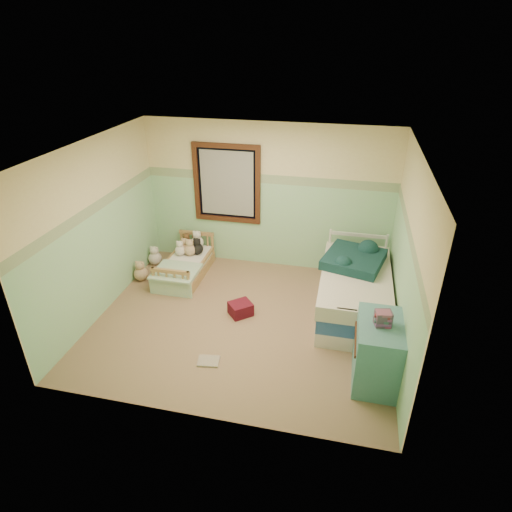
% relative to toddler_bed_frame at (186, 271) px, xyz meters
% --- Properties ---
extents(floor, '(4.20, 3.60, 0.02)m').
position_rel_toddler_bed_frame_xyz_m(floor, '(1.27, -1.05, -0.09)').
color(floor, '#85674E').
rests_on(floor, ground).
extents(ceiling, '(4.20, 3.60, 0.02)m').
position_rel_toddler_bed_frame_xyz_m(ceiling, '(1.27, -1.05, 2.43)').
color(ceiling, silver).
rests_on(ceiling, wall_back).
extents(wall_back, '(4.20, 0.04, 2.50)m').
position_rel_toddler_bed_frame_xyz_m(wall_back, '(1.27, 0.75, 1.17)').
color(wall_back, beige).
rests_on(wall_back, floor).
extents(wall_front, '(4.20, 0.04, 2.50)m').
position_rel_toddler_bed_frame_xyz_m(wall_front, '(1.27, -2.85, 1.17)').
color(wall_front, beige).
rests_on(wall_front, floor).
extents(wall_left, '(0.04, 3.60, 2.50)m').
position_rel_toddler_bed_frame_xyz_m(wall_left, '(-0.83, -1.05, 1.17)').
color(wall_left, beige).
rests_on(wall_left, floor).
extents(wall_right, '(0.04, 3.60, 2.50)m').
position_rel_toddler_bed_frame_xyz_m(wall_right, '(3.37, -1.05, 1.17)').
color(wall_right, beige).
rests_on(wall_right, floor).
extents(wainscot_mint, '(4.20, 0.01, 1.50)m').
position_rel_toddler_bed_frame_xyz_m(wainscot_mint, '(1.27, 0.74, 0.67)').
color(wainscot_mint, '#98C7A1').
rests_on(wainscot_mint, floor).
extents(border_strip, '(4.20, 0.01, 0.15)m').
position_rel_toddler_bed_frame_xyz_m(border_strip, '(1.27, 0.74, 1.49)').
color(border_strip, '#507B5B').
rests_on(border_strip, wall_back).
extents(window_frame, '(1.16, 0.06, 1.36)m').
position_rel_toddler_bed_frame_xyz_m(window_frame, '(0.57, 0.71, 1.37)').
color(window_frame, black).
rests_on(window_frame, wall_back).
extents(window_blinds, '(0.92, 0.01, 1.12)m').
position_rel_toddler_bed_frame_xyz_m(window_blinds, '(0.57, 0.72, 1.37)').
color(window_blinds, '#B8B8B2').
rests_on(window_blinds, window_frame).
extents(toddler_bed_frame, '(0.65, 1.29, 0.17)m').
position_rel_toddler_bed_frame_xyz_m(toddler_bed_frame, '(0.00, 0.00, 0.00)').
color(toddler_bed_frame, '#9B7344').
rests_on(toddler_bed_frame, floor).
extents(toddler_mattress, '(0.59, 1.24, 0.12)m').
position_rel_toddler_bed_frame_xyz_m(toddler_mattress, '(0.00, 0.00, 0.14)').
color(toddler_mattress, silver).
rests_on(toddler_mattress, toddler_bed_frame).
extents(patchwork_quilt, '(0.70, 0.65, 0.03)m').
position_rel_toddler_bed_frame_xyz_m(patchwork_quilt, '(0.00, -0.40, 0.22)').
color(patchwork_quilt, '#63ACCC').
rests_on(patchwork_quilt, toddler_mattress).
extents(plush_bed_brown, '(0.18, 0.18, 0.18)m').
position_rel_toddler_bed_frame_xyz_m(plush_bed_brown, '(-0.15, 0.50, 0.29)').
color(plush_bed_brown, brown).
rests_on(plush_bed_brown, toddler_mattress).
extents(plush_bed_white, '(0.22, 0.22, 0.22)m').
position_rel_toddler_bed_frame_xyz_m(plush_bed_white, '(0.05, 0.50, 0.31)').
color(plush_bed_white, silver).
rests_on(plush_bed_white, toddler_mattress).
extents(plush_bed_tan, '(0.18, 0.18, 0.18)m').
position_rel_toddler_bed_frame_xyz_m(plush_bed_tan, '(-0.10, 0.28, 0.30)').
color(plush_bed_tan, tan).
rests_on(plush_bed_tan, toddler_mattress).
extents(plush_bed_dark, '(0.20, 0.20, 0.20)m').
position_rel_toddler_bed_frame_xyz_m(plush_bed_dark, '(0.13, 0.28, 0.30)').
color(plush_bed_dark, black).
rests_on(plush_bed_dark, toddler_mattress).
extents(plush_floor_cream, '(0.24, 0.24, 0.24)m').
position_rel_toddler_bed_frame_xyz_m(plush_floor_cream, '(-0.68, 0.25, 0.04)').
color(plush_floor_cream, silver).
rests_on(plush_floor_cream, floor).
extents(plush_floor_tan, '(0.24, 0.24, 0.24)m').
position_rel_toddler_bed_frame_xyz_m(plush_floor_tan, '(-0.68, -0.31, 0.04)').
color(plush_floor_tan, tan).
rests_on(plush_floor_tan, floor).
extents(twin_bed_frame, '(0.95, 1.90, 0.22)m').
position_rel_toddler_bed_frame_xyz_m(twin_bed_frame, '(2.82, -0.47, 0.03)').
color(twin_bed_frame, silver).
rests_on(twin_bed_frame, floor).
extents(twin_boxspring, '(0.95, 1.90, 0.22)m').
position_rel_toddler_bed_frame_xyz_m(twin_boxspring, '(2.82, -0.47, 0.25)').
color(twin_boxspring, '#214B87').
rests_on(twin_boxspring, twin_bed_frame).
extents(twin_mattress, '(0.99, 1.93, 0.22)m').
position_rel_toddler_bed_frame_xyz_m(twin_mattress, '(2.82, -0.47, 0.47)').
color(twin_mattress, silver).
rests_on(twin_mattress, twin_boxspring).
extents(teal_blanket, '(1.00, 1.03, 0.14)m').
position_rel_toddler_bed_frame_xyz_m(teal_blanket, '(2.77, -0.17, 0.65)').
color(teal_blanket, '#0C282A').
rests_on(teal_blanket, twin_mattress).
extents(dresser, '(0.51, 0.81, 0.81)m').
position_rel_toddler_bed_frame_xyz_m(dresser, '(3.11, -1.84, 0.32)').
color(dresser, teal).
rests_on(dresser, floor).
extents(book_stack, '(0.21, 0.18, 0.18)m').
position_rel_toddler_bed_frame_xyz_m(book_stack, '(3.11, -1.85, 0.82)').
color(book_stack, brown).
rests_on(book_stack, dresser).
extents(red_pillow, '(0.42, 0.41, 0.20)m').
position_rel_toddler_bed_frame_xyz_m(red_pillow, '(1.21, -0.91, 0.01)').
color(red_pillow, maroon).
rests_on(red_pillow, floor).
extents(floor_book, '(0.30, 0.24, 0.02)m').
position_rel_toddler_bed_frame_xyz_m(floor_book, '(1.06, -2.00, -0.07)').
color(floor_book, gold).
rests_on(floor_book, floor).
extents(extra_plush_0, '(0.18, 0.18, 0.18)m').
position_rel_toddler_bed_frame_xyz_m(extra_plush_0, '(-0.15, 0.17, 0.29)').
color(extra_plush_0, silver).
rests_on(extra_plush_0, toddler_mattress).
extents(extra_plush_1, '(0.21, 0.21, 0.21)m').
position_rel_toddler_bed_frame_xyz_m(extra_plush_1, '(0.02, 0.21, 0.31)').
color(extra_plush_1, tan).
rests_on(extra_plush_1, toddler_mattress).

